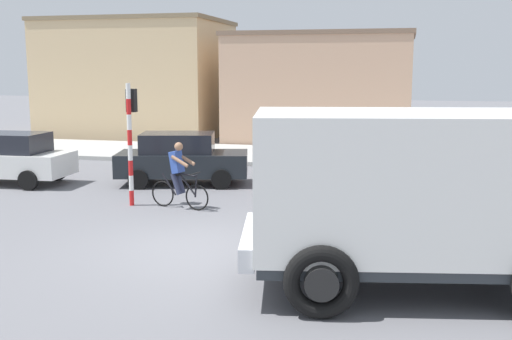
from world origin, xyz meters
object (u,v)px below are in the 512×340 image
Objects in this scene: car_far_side at (7,158)px; truck_foreground at (417,189)px; cyclist at (179,175)px; traffic_light_pole at (131,127)px; car_red_near at (181,158)px; car_white_mid at (370,162)px.

truck_foreground is at bearing -28.39° from car_far_side.
traffic_light_pole reaches higher than cyclist.
car_far_side is (-12.26, 6.62, -0.85)m from truck_foreground.
cyclist is 3.39m from car_red_near.
truck_foreground is 1.35× the size of car_red_near.
cyclist is 5.96m from car_white_mid.
cyclist is at bearing -70.57° from car_red_near.
car_far_side is at bearing -170.72° from car_white_mid.
truck_foreground reaches higher than cyclist.
truck_foreground is 8.56m from car_white_mid.
cyclist is 0.41× the size of car_white_mid.
truck_foreground is 1.37× the size of car_white_mid.
car_red_near is at bearing -174.33° from car_white_mid.
cyclist is 0.42× the size of car_far_side.
car_red_near is at bearing 109.43° from cyclist.
car_red_near and car_far_side have the same top height.
traffic_light_pole is (-7.18, 4.78, 0.40)m from truck_foreground.
traffic_light_pole reaches higher than truck_foreground.
traffic_light_pole is (-1.35, 0.12, 1.20)m from cyclist.
car_white_mid is at bearing 39.24° from cyclist.
cyclist is 6.72m from car_far_side.
traffic_light_pole is at bearing -148.51° from car_white_mid.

